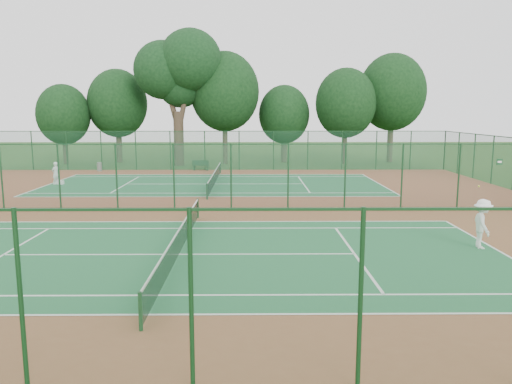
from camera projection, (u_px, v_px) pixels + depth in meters
ground at (203, 208)px, 27.07m from camera, size 120.00×120.00×0.00m
red_pad at (203, 208)px, 27.07m from camera, size 40.00×36.00×0.01m
court_near at (179, 254)px, 18.18m from camera, size 23.77×10.97×0.01m
court_far at (215, 184)px, 35.95m from camera, size 23.77×10.97×0.01m
fence_north at (222, 150)px, 44.56m from camera, size 40.00×0.09×3.50m
fence_south at (106, 302)px, 9.02m from camera, size 40.00×0.09×3.50m
fence_divider at (202, 176)px, 26.79m from camera, size 40.00×0.09×3.50m
tennis_net_near at (179, 240)px, 18.10m from camera, size 0.10×12.90×0.97m
tennis_net_far at (215, 177)px, 35.87m from camera, size 0.10×12.90×0.97m
player_near at (482, 224)px, 18.87m from camera, size 0.85×1.30×1.89m
player_far at (56, 173)px, 35.63m from camera, size 0.59×0.69×1.61m
trash_bin at (99, 167)px, 43.76m from camera, size 0.51×0.51×0.77m
bench at (201, 165)px, 44.22m from camera, size 1.53×0.57×0.92m
kit_bag at (59, 182)px, 35.79m from camera, size 0.78×0.47×0.27m
stray_ball_a at (266, 211)px, 26.11m from camera, size 0.07×0.07×0.07m
stray_ball_b at (336, 208)px, 26.85m from camera, size 0.07×0.07×0.07m
stray_ball_c at (132, 209)px, 26.63m from camera, size 0.07×0.07×0.07m
big_tree at (178, 69)px, 47.41m from camera, size 8.42×6.16×12.93m
evergreen_row at (231, 163)px, 51.01m from camera, size 39.00×5.00×12.00m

